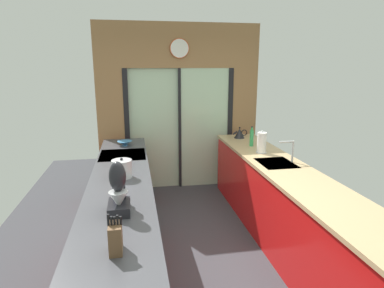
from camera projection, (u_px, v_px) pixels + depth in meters
ground_plane at (201, 239)px, 3.97m from camera, size 5.04×7.60×0.02m
back_wall_unit at (179, 98)px, 5.33m from camera, size 2.64×0.12×2.70m
left_counter_run at (122, 228)px, 3.25m from camera, size 0.62×3.80×0.92m
right_counter_run at (285, 207)px, 3.73m from camera, size 0.62×3.80×0.92m
sink_faucet at (290, 148)px, 3.85m from camera, size 0.19×0.02×0.26m
oven_range at (125, 188)px, 4.33m from camera, size 0.60×0.60×0.92m
mixing_bowl at (125, 143)px, 4.68m from camera, size 0.21×0.21×0.07m
knife_block at (115, 238)px, 2.00m from camera, size 0.09×0.14×0.26m
stand_mixer at (118, 193)px, 2.53m from camera, size 0.17×0.27×0.42m
stock_pot at (122, 169)px, 3.34m from camera, size 0.21×0.21×0.21m
kettle at (240, 133)px, 5.16m from camera, size 0.24×0.16×0.18m
soap_bottle_far at (252, 138)px, 4.63m from camera, size 0.05×0.05×0.29m
paper_towel_roll at (262, 143)px, 4.27m from camera, size 0.14×0.14×0.30m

